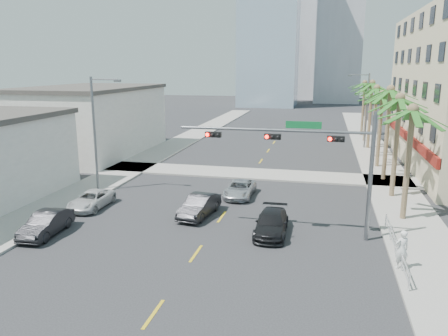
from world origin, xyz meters
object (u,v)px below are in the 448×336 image
object	(u,v)px
car_parked_far	(91,200)
car_parked_mid	(46,224)
traffic_signal_mast	(313,152)
car_lane_center	(240,189)
car_lane_right	(272,223)
car_lane_left	(199,206)
pedestrian	(402,249)

from	to	relation	value
car_parked_far	car_parked_mid	bearing A→B (deg)	-90.24
traffic_signal_mast	car_parked_mid	size ratio (longest dim) A/B	2.67
car_parked_mid	car_lane_center	world-z (taller)	car_parked_mid
car_parked_mid	car_lane_right	world-z (taller)	car_parked_mid
car_parked_far	car_lane_right	xyz separation A→B (m)	(12.98, -2.06, 0.06)
car_lane_center	car_lane_right	world-z (taller)	car_lane_right
car_parked_mid	car_lane_left	size ratio (longest dim) A/B	0.96
traffic_signal_mast	pedestrian	world-z (taller)	traffic_signal_mast
car_parked_far	car_lane_center	size ratio (longest dim) A/B	0.97
car_lane_right	pedestrian	xyz separation A→B (m)	(6.72, -3.41, 0.47)
traffic_signal_mast	car_parked_far	bearing A→B (deg)	173.05
car_lane_left	traffic_signal_mast	bearing A→B (deg)	-6.83
car_lane_left	car_parked_mid	bearing A→B (deg)	-138.43
car_lane_center	car_parked_far	bearing A→B (deg)	-151.98
car_lane_center	pedestrian	xyz separation A→B (m)	(10.03, -10.52, 0.51)
traffic_signal_mast	car_lane_right	bearing A→B (deg)	-174.70
pedestrian	car_lane_center	bearing A→B (deg)	-69.62
car_parked_far	car_lane_right	bearing A→B (deg)	-9.24
car_lane_center	traffic_signal_mast	bearing A→B (deg)	-50.91
car_parked_far	pedestrian	size ratio (longest dim) A/B	2.19
car_lane_center	car_lane_right	size ratio (longest dim) A/B	0.97
car_parked_mid	pedestrian	distance (m)	19.71
car_lane_left	pedestrian	distance (m)	13.04
car_parked_mid	car_lane_left	bearing A→B (deg)	30.46
car_lane_right	pedestrian	size ratio (longest dim) A/B	2.32
car_lane_right	traffic_signal_mast	bearing A→B (deg)	4.24
traffic_signal_mast	car_lane_right	xyz separation A→B (m)	(-2.21, -0.20, -4.41)
traffic_signal_mast	pedestrian	distance (m)	7.00
car_parked_far	car_lane_center	xyz separation A→B (m)	(9.67, 5.05, 0.02)
traffic_signal_mast	car_lane_left	size ratio (longest dim) A/B	2.58
traffic_signal_mast	pedestrian	xyz separation A→B (m)	(4.52, -3.62, -3.94)
car_parked_far	car_lane_center	bearing A→B (deg)	27.31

